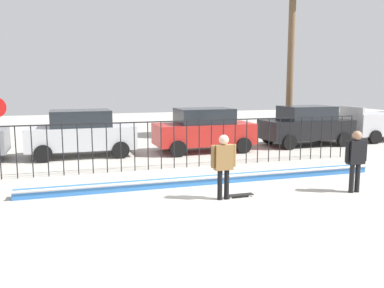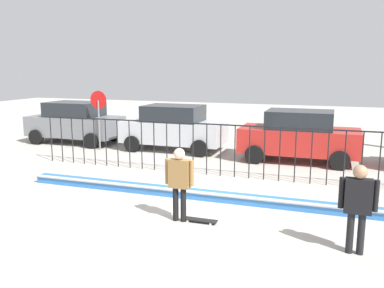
% 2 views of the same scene
% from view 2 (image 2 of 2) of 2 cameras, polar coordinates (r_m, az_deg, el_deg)
% --- Properties ---
extents(ground_plane, '(60.00, 60.00, 0.00)m').
position_cam_2_polar(ground_plane, '(10.26, 1.68, -9.01)').
color(ground_plane, '#ADA89E').
extents(bowl_coping_ledge, '(11.00, 0.40, 0.27)m').
position_cam_2_polar(bowl_coping_ledge, '(10.88, 2.85, -7.21)').
color(bowl_coping_ledge, '#2D6BB7').
rests_on(bowl_coping_ledge, ground).
extents(perimeter_fence, '(14.04, 0.04, 1.69)m').
position_cam_2_polar(perimeter_fence, '(12.97, 6.00, -0.11)').
color(perimeter_fence, black).
rests_on(perimeter_fence, ground).
extents(skateboarder, '(0.68, 0.26, 1.69)m').
position_cam_2_polar(skateboarder, '(9.20, -1.77, -4.73)').
color(skateboarder, black).
rests_on(skateboarder, ground).
extents(skateboard, '(0.80, 0.20, 0.07)m').
position_cam_2_polar(skateboard, '(9.39, 1.12, -10.53)').
color(skateboard, black).
rests_on(skateboard, ground).
extents(camera_operator, '(0.69, 0.26, 1.71)m').
position_cam_2_polar(camera_operator, '(8.19, 22.12, -7.38)').
color(camera_operator, black).
rests_on(camera_operator, ground).
extents(parked_car_gray, '(4.30, 2.12, 1.90)m').
position_cam_2_polar(parked_car_gray, '(19.69, -15.96, 2.96)').
color(parked_car_gray, slate).
rests_on(parked_car_gray, ground).
extents(parked_car_silver, '(4.30, 2.12, 1.90)m').
position_cam_2_polar(parked_car_silver, '(17.26, -2.58, 2.34)').
color(parked_car_silver, '#B7BABF').
rests_on(parked_car_silver, ground).
extents(parked_car_red, '(4.30, 2.12, 1.90)m').
position_cam_2_polar(parked_car_red, '(15.65, 14.68, 1.15)').
color(parked_car_red, '#B2231E').
rests_on(parked_car_red, ground).
extents(stop_sign, '(0.76, 0.07, 2.50)m').
position_cam_2_polar(stop_sign, '(17.68, -12.87, 4.39)').
color(stop_sign, slate).
rests_on(stop_sign, ground).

